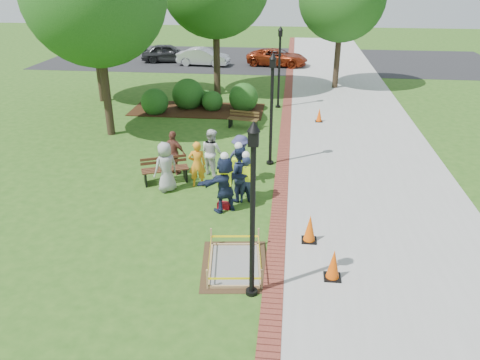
# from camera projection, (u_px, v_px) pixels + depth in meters

# --- Properties ---
(ground) EXTENTS (100.00, 100.00, 0.00)m
(ground) POSITION_uv_depth(u_px,v_px,m) (219.00, 226.00, 13.90)
(ground) COLOR #285116
(ground) RESTS_ON ground
(sidewalk) EXTENTS (6.00, 60.00, 0.02)m
(sidewalk) POSITION_uv_depth(u_px,v_px,m) (354.00, 127.00, 22.41)
(sidewalk) COLOR #9E9E99
(sidewalk) RESTS_ON ground
(brick_edging) EXTENTS (0.50, 60.00, 0.03)m
(brick_edging) POSITION_uv_depth(u_px,v_px,m) (286.00, 124.00, 22.74)
(brick_edging) COLOR maroon
(brick_edging) RESTS_ON ground
(mulch_bed) EXTENTS (7.00, 3.00, 0.05)m
(mulch_bed) POSITION_uv_depth(u_px,v_px,m) (198.00, 110.00, 25.03)
(mulch_bed) COLOR #381E0F
(mulch_bed) RESTS_ON ground
(parking_lot) EXTENTS (36.00, 12.00, 0.01)m
(parking_lot) POSITION_uv_depth(u_px,v_px,m) (269.00, 60.00, 38.26)
(parking_lot) COLOR black
(parking_lot) RESTS_ON ground
(wet_concrete_pad) EXTENTS (1.96, 2.48, 0.55)m
(wet_concrete_pad) POSITION_uv_depth(u_px,v_px,m) (235.00, 258.00, 12.00)
(wet_concrete_pad) COLOR #47331E
(wet_concrete_pad) RESTS_ON ground
(bench_near) EXTENTS (1.72, 1.13, 0.89)m
(bench_near) POSITION_uv_depth(u_px,v_px,m) (165.00, 175.00, 16.64)
(bench_near) COLOR brown
(bench_near) RESTS_ON ground
(bench_far) EXTENTS (1.51, 0.75, 0.78)m
(bench_far) POSITION_uv_depth(u_px,v_px,m) (243.00, 123.00, 22.19)
(bench_far) COLOR #4F3A1B
(bench_far) RESTS_ON ground
(cone_front) EXTENTS (0.42, 0.42, 0.83)m
(cone_front) POSITION_uv_depth(u_px,v_px,m) (333.00, 265.00, 11.44)
(cone_front) COLOR black
(cone_front) RESTS_ON ground
(cone_back) EXTENTS (0.42, 0.42, 0.83)m
(cone_back) POSITION_uv_depth(u_px,v_px,m) (310.00, 229.00, 13.00)
(cone_back) COLOR black
(cone_back) RESTS_ON ground
(cone_far) EXTENTS (0.35, 0.35, 0.69)m
(cone_far) POSITION_uv_depth(u_px,v_px,m) (319.00, 115.00, 23.01)
(cone_far) COLOR black
(cone_far) RESTS_ON ground
(toolbox) EXTENTS (0.43, 0.28, 0.20)m
(toolbox) POSITION_uv_depth(u_px,v_px,m) (224.00, 205.00, 14.91)
(toolbox) COLOR #A70C18
(toolbox) RESTS_ON ground
(lamp_near) EXTENTS (0.28, 0.28, 4.26)m
(lamp_near) POSITION_uv_depth(u_px,v_px,m) (253.00, 200.00, 10.03)
(lamp_near) COLOR black
(lamp_near) RESTS_ON ground
(lamp_mid) EXTENTS (0.28, 0.28, 4.26)m
(lamp_mid) POSITION_uv_depth(u_px,v_px,m) (272.00, 102.00, 17.25)
(lamp_mid) COLOR black
(lamp_mid) RESTS_ON ground
(lamp_far) EXTENTS (0.28, 0.28, 4.26)m
(lamp_far) POSITION_uv_depth(u_px,v_px,m) (279.00, 61.00, 24.47)
(lamp_far) COLOR black
(lamp_far) RESTS_ON ground
(shrub_a) EXTENTS (1.42, 1.42, 1.42)m
(shrub_a) POSITION_uv_depth(u_px,v_px,m) (156.00, 113.00, 24.47)
(shrub_a) COLOR #154513
(shrub_a) RESTS_ON ground
(shrub_b) EXTENTS (1.70, 1.70, 1.70)m
(shrub_b) POSITION_uv_depth(u_px,v_px,m) (189.00, 108.00, 25.47)
(shrub_b) COLOR #154513
(shrub_b) RESTS_ON ground
(shrub_c) EXTENTS (1.11, 1.11, 1.11)m
(shrub_c) POSITION_uv_depth(u_px,v_px,m) (213.00, 110.00, 25.03)
(shrub_c) COLOR #154513
(shrub_c) RESTS_ON ground
(shrub_d) EXTENTS (1.55, 1.55, 1.55)m
(shrub_d) POSITION_uv_depth(u_px,v_px,m) (243.00, 110.00, 25.11)
(shrub_d) COLOR #154513
(shrub_d) RESTS_ON ground
(shrub_e) EXTENTS (0.89, 0.89, 0.89)m
(shrub_e) POSITION_uv_depth(u_px,v_px,m) (206.00, 105.00, 25.93)
(shrub_e) COLOR #154513
(shrub_e) RESTS_ON ground
(casual_person_a) EXTENTS (0.65, 0.65, 1.75)m
(casual_person_a) POSITION_uv_depth(u_px,v_px,m) (166.00, 167.00, 15.77)
(casual_person_a) COLOR #959595
(casual_person_a) RESTS_ON ground
(casual_person_b) EXTENTS (0.59, 0.45, 1.65)m
(casual_person_b) POSITION_uv_depth(u_px,v_px,m) (197.00, 164.00, 16.11)
(casual_person_b) COLOR orange
(casual_person_b) RESTS_ON ground
(casual_person_c) EXTENTS (0.66, 0.63, 1.75)m
(casual_person_c) POSITION_uv_depth(u_px,v_px,m) (212.00, 152.00, 17.02)
(casual_person_c) COLOR silver
(casual_person_c) RESTS_ON ground
(casual_person_d) EXTENTS (0.61, 0.50, 1.66)m
(casual_person_d) POSITION_uv_depth(u_px,v_px,m) (174.00, 153.00, 17.06)
(casual_person_d) COLOR brown
(casual_person_d) RESTS_ON ground
(casual_person_e) EXTENTS (0.66, 0.60, 1.74)m
(casual_person_e) POSITION_uv_depth(u_px,v_px,m) (241.00, 159.00, 16.42)
(casual_person_e) COLOR #373861
(casual_person_e) RESTS_ON ground
(hivis_worker_a) EXTENTS (0.69, 0.62, 1.98)m
(hivis_worker_a) POSITION_uv_depth(u_px,v_px,m) (225.00, 182.00, 14.41)
(hivis_worker_a) COLOR #161F39
(hivis_worker_a) RESTS_ON ground
(hivis_worker_b) EXTENTS (0.57, 0.41, 1.78)m
(hivis_worker_b) POSITION_uv_depth(u_px,v_px,m) (246.00, 177.00, 14.98)
(hivis_worker_b) COLOR #1B2046
(hivis_worker_b) RESTS_ON ground
(hivis_worker_c) EXTENTS (0.69, 0.55, 2.03)m
(hivis_worker_c) POSITION_uv_depth(u_px,v_px,m) (239.00, 172.00, 15.06)
(hivis_worker_c) COLOR #182140
(hivis_worker_c) RESTS_ON ground
(parked_car_a) EXTENTS (2.75, 4.99, 1.54)m
(parked_car_a) POSITION_uv_depth(u_px,v_px,m) (169.00, 62.00, 37.41)
(parked_car_a) COLOR #29292C
(parked_car_a) RESTS_ON ground
(parked_car_b) EXTENTS (2.31, 4.54, 1.43)m
(parked_car_b) POSITION_uv_depth(u_px,v_px,m) (204.00, 66.00, 36.08)
(parked_car_b) COLOR #B7B7BD
(parked_car_b) RESTS_ON ground
(parked_car_c) EXTENTS (2.54, 4.51, 1.39)m
(parked_car_c) POSITION_uv_depth(u_px,v_px,m) (277.00, 66.00, 36.02)
(parked_car_c) COLOR #9A3013
(parked_car_c) RESTS_ON ground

